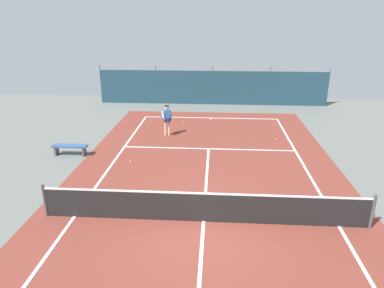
{
  "coord_description": "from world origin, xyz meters",
  "views": [
    {
      "loc": [
        0.29,
        -9.49,
        6.0
      ],
      "look_at": [
        -0.68,
        4.57,
        0.9
      ],
      "focal_mm": 33.03,
      "sensor_mm": 36.0,
      "label": 1
    }
  ],
  "objects_px": {
    "tennis_ball_near_player": "(130,162)",
    "tennis_net": "(204,207)",
    "tennis_player": "(167,118)",
    "parked_car": "(254,87)",
    "tennis_ball_midcourt": "(277,139)",
    "courtside_bench": "(70,147)",
    "tennis_ball_by_sideline": "(183,122)"
  },
  "relations": [
    {
      "from": "tennis_ball_near_player",
      "to": "tennis_net",
      "type": "bearing_deg",
      "value": -53.29
    },
    {
      "from": "tennis_player",
      "to": "parked_car",
      "type": "bearing_deg",
      "value": -138.28
    },
    {
      "from": "tennis_net",
      "to": "tennis_player",
      "type": "relative_size",
      "value": 6.17
    },
    {
      "from": "tennis_player",
      "to": "tennis_ball_midcourt",
      "type": "height_order",
      "value": "tennis_player"
    },
    {
      "from": "parked_car",
      "to": "tennis_net",
      "type": "bearing_deg",
      "value": -98.87
    },
    {
      "from": "tennis_net",
      "to": "courtside_bench",
      "type": "xyz_separation_m",
      "value": [
        -6.31,
        5.17,
        -0.14
      ]
    },
    {
      "from": "tennis_ball_by_sideline",
      "to": "parked_car",
      "type": "height_order",
      "value": "parked_car"
    },
    {
      "from": "tennis_net",
      "to": "tennis_ball_near_player",
      "type": "xyz_separation_m",
      "value": [
        -3.37,
        4.52,
        -0.48
      ]
    },
    {
      "from": "tennis_ball_near_player",
      "to": "tennis_ball_by_sideline",
      "type": "relative_size",
      "value": 1.0
    },
    {
      "from": "tennis_net",
      "to": "tennis_ball_midcourt",
      "type": "relative_size",
      "value": 153.33
    },
    {
      "from": "tennis_net",
      "to": "tennis_ball_midcourt",
      "type": "bearing_deg",
      "value": 66.62
    },
    {
      "from": "tennis_player",
      "to": "tennis_ball_by_sideline",
      "type": "xyz_separation_m",
      "value": [
        0.63,
        2.45,
        -0.93
      ]
    },
    {
      "from": "tennis_net",
      "to": "tennis_ball_by_sideline",
      "type": "bearing_deg",
      "value": 98.61
    },
    {
      "from": "tennis_player",
      "to": "tennis_ball_by_sideline",
      "type": "distance_m",
      "value": 2.7
    },
    {
      "from": "tennis_net",
      "to": "courtside_bench",
      "type": "distance_m",
      "value": 8.16
    },
    {
      "from": "tennis_ball_midcourt",
      "to": "tennis_ball_by_sideline",
      "type": "xyz_separation_m",
      "value": [
        -5.1,
        2.69,
        0.0
      ]
    },
    {
      "from": "tennis_player",
      "to": "tennis_ball_near_player",
      "type": "distance_m",
      "value": 4.03
    },
    {
      "from": "tennis_player",
      "to": "tennis_ball_midcourt",
      "type": "bearing_deg",
      "value": 158.07
    },
    {
      "from": "tennis_ball_midcourt",
      "to": "tennis_ball_by_sideline",
      "type": "bearing_deg",
      "value": 152.18
    },
    {
      "from": "tennis_net",
      "to": "tennis_ball_by_sideline",
      "type": "xyz_separation_m",
      "value": [
        -1.63,
        10.74,
        -0.48
      ]
    },
    {
      "from": "tennis_player",
      "to": "tennis_ball_midcourt",
      "type": "relative_size",
      "value": 24.85
    },
    {
      "from": "parked_car",
      "to": "courtside_bench",
      "type": "relative_size",
      "value": 2.65
    },
    {
      "from": "courtside_bench",
      "to": "tennis_ball_near_player",
      "type": "bearing_deg",
      "value": -12.39
    },
    {
      "from": "tennis_ball_by_sideline",
      "to": "courtside_bench",
      "type": "bearing_deg",
      "value": -130.08
    },
    {
      "from": "tennis_player",
      "to": "courtside_bench",
      "type": "height_order",
      "value": "tennis_player"
    },
    {
      "from": "parked_car",
      "to": "tennis_ball_near_player",
      "type": "bearing_deg",
      "value": -114.53
    },
    {
      "from": "tennis_ball_near_player",
      "to": "tennis_ball_by_sideline",
      "type": "height_order",
      "value": "same"
    },
    {
      "from": "tennis_net",
      "to": "tennis_ball_midcourt",
      "type": "distance_m",
      "value": 8.78
    },
    {
      "from": "tennis_player",
      "to": "parked_car",
      "type": "xyz_separation_m",
      "value": [
        5.46,
        9.95,
        -0.12
      ]
    },
    {
      "from": "tennis_ball_near_player",
      "to": "tennis_ball_by_sideline",
      "type": "distance_m",
      "value": 6.45
    },
    {
      "from": "tennis_player",
      "to": "courtside_bench",
      "type": "bearing_deg",
      "value": 18.04
    },
    {
      "from": "tennis_net",
      "to": "parked_car",
      "type": "xyz_separation_m",
      "value": [
        3.21,
        18.24,
        0.33
      ]
    }
  ]
}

